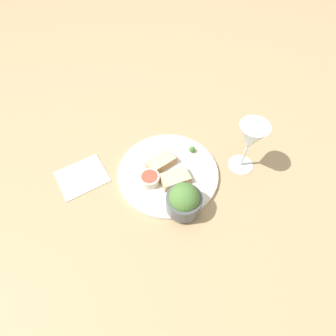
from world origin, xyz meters
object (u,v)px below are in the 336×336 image
Objects in this scene: cheese_toast_far at (161,162)px; napkin at (82,176)px; sauce_ramekin at (150,179)px; cheese_toast_near at (175,178)px; wine_glass at (250,139)px; salad_bowl at (184,200)px.

cheese_toast_far is 0.56× the size of napkin.
sauce_ramekin is 0.22m from napkin.
cheese_toast_near is 0.25m from wine_glass.
cheese_toast_near reaches higher than napkin.
cheese_toast_near is (-0.04, 0.06, -0.00)m from sauce_ramekin.
cheese_toast_near is at bearing 124.93° from sauce_ramekin.
wine_glass reaches higher than cheese_toast_near.
napkin is (0.17, -0.19, -0.02)m from cheese_toast_far.
cheese_toast_near is 0.08m from cheese_toast_far.
sauce_ramekin is 0.07m from cheese_toast_far.
wine_glass reaches higher than sauce_ramekin.
salad_bowl reaches higher than napkin.
sauce_ramekin is (-0.02, -0.13, -0.03)m from salad_bowl.
cheese_toast_near is 0.29m from napkin.
sauce_ramekin is at bearing 6.00° from cheese_toast_far.
cheese_toast_near is at bearing -38.92° from wine_glass.
salad_bowl is at bearing -17.32° from wine_glass.
salad_bowl is 0.55× the size of wine_glass.
cheese_toast_far is at bearing 132.11° from napkin.
cheese_toast_far is at bearing -55.45° from wine_glass.
sauce_ramekin is 0.34× the size of wine_glass.
cheese_toast_near is 1.00× the size of cheese_toast_far.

